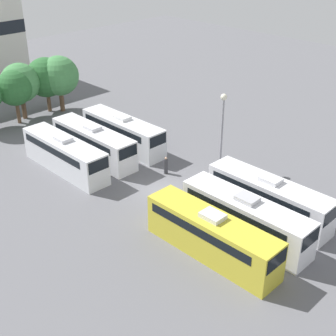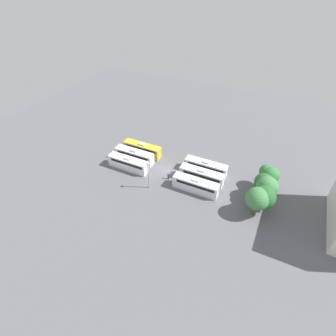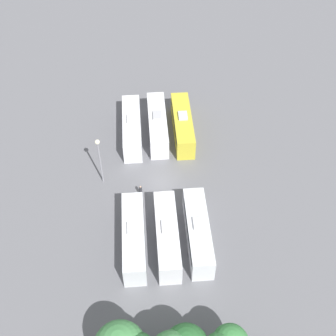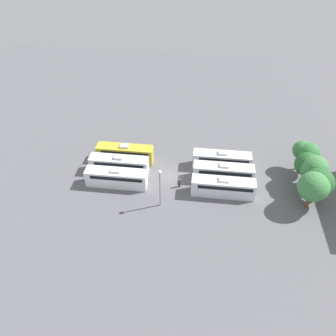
% 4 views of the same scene
% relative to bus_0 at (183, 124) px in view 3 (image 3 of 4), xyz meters
% --- Properties ---
extents(ground_plane, '(120.93, 120.93, 0.00)m').
position_rel_bus_0_xyz_m(ground_plane, '(3.55, 8.98, -1.69)').
color(ground_plane, slate).
extents(bus_0, '(2.45, 10.45, 3.43)m').
position_rel_bus_0_xyz_m(bus_0, '(0.00, 0.00, 0.00)').
color(bus_0, gold).
rests_on(bus_0, ground_plane).
extents(bus_1, '(2.45, 10.45, 3.43)m').
position_rel_bus_0_xyz_m(bus_1, '(3.44, -0.32, 0.00)').
color(bus_1, white).
rests_on(bus_1, ground_plane).
extents(bus_2, '(2.45, 10.45, 3.43)m').
position_rel_bus_0_xyz_m(bus_2, '(6.98, 0.07, 0.00)').
color(bus_2, white).
rests_on(bus_2, ground_plane).
extents(bus_3, '(2.45, 10.45, 3.43)m').
position_rel_bus_0_xyz_m(bus_3, '(-0.01, 17.88, 0.00)').
color(bus_3, silver).
rests_on(bus_3, ground_plane).
extents(bus_4, '(2.45, 10.45, 3.43)m').
position_rel_bus_0_xyz_m(bus_4, '(3.47, 18.10, 0.00)').
color(bus_4, silver).
rests_on(bus_4, ground_plane).
extents(bus_5, '(2.45, 10.45, 3.43)m').
position_rel_bus_0_xyz_m(bus_5, '(7.18, 18.03, 0.00)').
color(bus_5, silver).
rests_on(bus_5, ground_plane).
extents(worker_person, '(0.36, 0.36, 1.71)m').
position_rel_bus_0_xyz_m(worker_person, '(6.18, 10.72, -0.89)').
color(worker_person, '#333338').
rests_on(worker_person, ground_plane).
extents(light_pole, '(0.60, 0.60, 7.27)m').
position_rel_bus_0_xyz_m(light_pole, '(10.88, 8.08, 3.29)').
color(light_pole, gray).
rests_on(light_pole, ground_plane).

